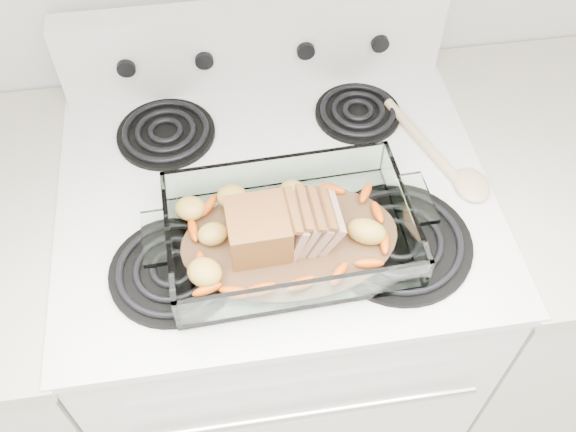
{
  "coord_description": "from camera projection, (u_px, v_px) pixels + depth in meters",
  "views": [
    {
      "loc": [
        -0.09,
        0.91,
        1.83
      ],
      "look_at": [
        0.01,
        1.54,
        0.99
      ],
      "focal_mm": 40.0,
      "sensor_mm": 36.0,
      "label": 1
    }
  ],
  "objects": [
    {
      "name": "counter_right",
      "position": [
        541.0,
        277.0,
        1.6
      ],
      "size": [
        0.58,
        0.68,
        0.93
      ],
      "color": "silver",
      "rests_on": "ground"
    },
    {
      "name": "wooden_spoon",
      "position": [
        449.0,
        165.0,
        1.19
      ],
      "size": [
        0.14,
        0.28,
        0.02
      ],
      "rotation": [
        0.0,
        0.0,
        0.33
      ],
      "color": "#E1B785",
      "rests_on": "electric_range"
    },
    {
      "name": "electric_range",
      "position": [
        278.0,
        308.0,
        1.53
      ],
      "size": [
        0.78,
        0.7,
        1.12
      ],
      "color": "white",
      "rests_on": "ground"
    },
    {
      "name": "roast_vegetables",
      "position": [
        285.0,
        219.0,
        1.08
      ],
      "size": [
        0.32,
        0.17,
        0.04
      ],
      "rotation": [
        0.0,
        0.0,
        0.38
      ],
      "color": "#E74D02",
      "rests_on": "baking_dish"
    },
    {
      "name": "pork_roast",
      "position": [
        274.0,
        228.0,
        1.04
      ],
      "size": [
        0.19,
        0.1,
        0.08
      ],
      "rotation": [
        0.0,
        0.0,
        0.14
      ],
      "color": "brown",
      "rests_on": "baking_dish"
    },
    {
      "name": "baking_dish",
      "position": [
        290.0,
        236.0,
        1.06
      ],
      "size": [
        0.4,
        0.26,
        0.08
      ],
      "rotation": [
        0.0,
        0.0,
        0.03
      ],
      "color": "silver",
      "rests_on": "electric_range"
    }
  ]
}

